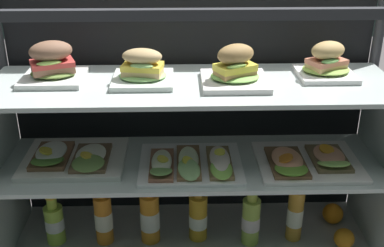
{
  "coord_description": "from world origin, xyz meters",
  "views": [
    {
      "loc": [
        -0.04,
        -1.44,
        1.15
      ],
      "look_at": [
        0.0,
        0.0,
        0.49
      ],
      "focal_mm": 45.29,
      "sensor_mm": 36.0,
      "label": 1
    }
  ],
  "objects_px": {
    "plated_roll_sandwich_center": "(235,71)",
    "juice_bottle_near_post": "(54,222)",
    "juice_bottle_tucked_behind": "(251,219)",
    "open_sandwich_tray_near_right_corner": "(72,158)",
    "juice_bottle_front_fourth": "(295,214)",
    "plated_roll_sandwich_near_left_corner": "(326,64)",
    "plated_roll_sandwich_left_of_center": "(143,70)",
    "open_sandwich_tray_far_right": "(191,164)",
    "juice_bottle_front_left_end": "(198,216)",
    "open_sandwich_tray_mid_right": "(308,161)",
    "juice_bottle_back_right": "(104,217)",
    "orange_fruit_beside_bottles": "(344,238)",
    "orange_fruit_near_left_post": "(333,214)",
    "juice_bottle_front_right_end": "(150,216)",
    "plated_roll_sandwich_mid_left": "(52,66)"
  },
  "relations": [
    {
      "from": "plated_roll_sandwich_center",
      "to": "juice_bottle_near_post",
      "type": "distance_m",
      "value": 0.84
    },
    {
      "from": "juice_bottle_tucked_behind",
      "to": "open_sandwich_tray_near_right_corner",
      "type": "bearing_deg",
      "value": 177.12
    },
    {
      "from": "juice_bottle_front_fourth",
      "to": "plated_roll_sandwich_near_left_corner",
      "type": "bearing_deg",
      "value": 41.82
    },
    {
      "from": "plated_roll_sandwich_left_of_center",
      "to": "open_sandwich_tray_far_right",
      "type": "height_order",
      "value": "plated_roll_sandwich_left_of_center"
    },
    {
      "from": "plated_roll_sandwich_left_of_center",
      "to": "juice_bottle_front_left_end",
      "type": "distance_m",
      "value": 0.58
    },
    {
      "from": "open_sandwich_tray_near_right_corner",
      "to": "plated_roll_sandwich_near_left_corner",
      "type": "bearing_deg",
      "value": 3.24
    },
    {
      "from": "open_sandwich_tray_mid_right",
      "to": "juice_bottle_tucked_behind",
      "type": "distance_m",
      "value": 0.3
    },
    {
      "from": "plated_roll_sandwich_left_of_center",
      "to": "juice_bottle_front_left_end",
      "type": "bearing_deg",
      "value": -2.57
    },
    {
      "from": "plated_roll_sandwich_near_left_corner",
      "to": "juice_bottle_back_right",
      "type": "height_order",
      "value": "plated_roll_sandwich_near_left_corner"
    },
    {
      "from": "juice_bottle_front_left_end",
      "to": "orange_fruit_beside_bottles",
      "type": "xyz_separation_m",
      "value": [
        0.52,
        -0.07,
        -0.05
      ]
    },
    {
      "from": "plated_roll_sandwich_left_of_center",
      "to": "juice_bottle_tucked_behind",
      "type": "height_order",
      "value": "plated_roll_sandwich_left_of_center"
    },
    {
      "from": "open_sandwich_tray_mid_right",
      "to": "orange_fruit_near_left_post",
      "type": "bearing_deg",
      "value": 37.75
    },
    {
      "from": "plated_roll_sandwich_left_of_center",
      "to": "juice_bottle_back_right",
      "type": "xyz_separation_m",
      "value": [
        -0.16,
        -0.02,
        -0.54
      ]
    },
    {
      "from": "open_sandwich_tray_far_right",
      "to": "orange_fruit_near_left_post",
      "type": "xyz_separation_m",
      "value": [
        0.54,
        0.13,
        -0.3
      ]
    },
    {
      "from": "plated_roll_sandwich_near_left_corner",
      "to": "open_sandwich_tray_far_right",
      "type": "distance_m",
      "value": 0.55
    },
    {
      "from": "plated_roll_sandwich_left_of_center",
      "to": "orange_fruit_beside_bottles",
      "type": "bearing_deg",
      "value": -6.49
    },
    {
      "from": "open_sandwich_tray_mid_right",
      "to": "juice_bottle_front_left_end",
      "type": "distance_m",
      "value": 0.44
    },
    {
      "from": "open_sandwich_tray_far_right",
      "to": "orange_fruit_beside_bottles",
      "type": "distance_m",
      "value": 0.62
    },
    {
      "from": "orange_fruit_beside_bottles",
      "to": "open_sandwich_tray_mid_right",
      "type": "bearing_deg",
      "value": 170.67
    },
    {
      "from": "juice_bottle_back_right",
      "to": "open_sandwich_tray_far_right",
      "type": "bearing_deg",
      "value": -7.0
    },
    {
      "from": "plated_roll_sandwich_center",
      "to": "juice_bottle_back_right",
      "type": "xyz_separation_m",
      "value": [
        -0.45,
        0.0,
        -0.54
      ]
    },
    {
      "from": "juice_bottle_front_left_end",
      "to": "open_sandwich_tray_far_right",
      "type": "bearing_deg",
      "value": -116.67
    },
    {
      "from": "juice_bottle_front_right_end",
      "to": "orange_fruit_near_left_post",
      "type": "xyz_separation_m",
      "value": [
        0.69,
        0.09,
        -0.06
      ]
    },
    {
      "from": "juice_bottle_near_post",
      "to": "orange_fruit_beside_bottles",
      "type": "relative_size",
      "value": 2.76
    },
    {
      "from": "open_sandwich_tray_near_right_corner",
      "to": "orange_fruit_near_left_post",
      "type": "relative_size",
      "value": 4.35
    },
    {
      "from": "juice_bottle_front_right_end",
      "to": "orange_fruit_beside_bottles",
      "type": "distance_m",
      "value": 0.69
    },
    {
      "from": "open_sandwich_tray_near_right_corner",
      "to": "juice_bottle_front_left_end",
      "type": "relative_size",
      "value": 1.52
    },
    {
      "from": "open_sandwich_tray_mid_right",
      "to": "juice_bottle_front_fourth",
      "type": "relative_size",
      "value": 1.36
    },
    {
      "from": "juice_bottle_back_right",
      "to": "juice_bottle_front_fourth",
      "type": "relative_size",
      "value": 0.98
    },
    {
      "from": "open_sandwich_tray_far_right",
      "to": "juice_bottle_front_fourth",
      "type": "relative_size",
      "value": 1.36
    },
    {
      "from": "plated_roll_sandwich_mid_left",
      "to": "juice_bottle_near_post",
      "type": "height_order",
      "value": "plated_roll_sandwich_mid_left"
    },
    {
      "from": "juice_bottle_near_post",
      "to": "juice_bottle_front_right_end",
      "type": "relative_size",
      "value": 0.82
    },
    {
      "from": "plated_roll_sandwich_left_of_center",
      "to": "open_sandwich_tray_far_right",
      "type": "relative_size",
      "value": 0.56
    },
    {
      "from": "plated_roll_sandwich_mid_left",
      "to": "juice_bottle_front_left_end",
      "type": "height_order",
      "value": "plated_roll_sandwich_mid_left"
    },
    {
      "from": "juice_bottle_front_left_end",
      "to": "juice_bottle_front_fourth",
      "type": "distance_m",
      "value": 0.35
    },
    {
      "from": "orange_fruit_beside_bottles",
      "to": "plated_roll_sandwich_center",
      "type": "bearing_deg",
      "value": 172.21
    },
    {
      "from": "open_sandwich_tray_near_right_corner",
      "to": "open_sandwich_tray_far_right",
      "type": "relative_size",
      "value": 1.0
    },
    {
      "from": "juice_bottle_front_fourth",
      "to": "juice_bottle_near_post",
      "type": "bearing_deg",
      "value": 179.62
    },
    {
      "from": "plated_roll_sandwich_center",
      "to": "open_sandwich_tray_far_right",
      "type": "distance_m",
      "value": 0.34
    },
    {
      "from": "plated_roll_sandwich_mid_left",
      "to": "plated_roll_sandwich_near_left_corner",
      "type": "relative_size",
      "value": 1.07
    },
    {
      "from": "open_sandwich_tray_near_right_corner",
      "to": "juice_bottle_front_left_end",
      "type": "xyz_separation_m",
      "value": [
        0.43,
        0.0,
        -0.25
      ]
    },
    {
      "from": "open_sandwich_tray_far_right",
      "to": "juice_bottle_front_left_end",
      "type": "distance_m",
      "value": 0.25
    },
    {
      "from": "open_sandwich_tray_mid_right",
      "to": "orange_fruit_beside_bottles",
      "type": "height_order",
      "value": "open_sandwich_tray_mid_right"
    },
    {
      "from": "plated_roll_sandwich_left_of_center",
      "to": "juice_bottle_back_right",
      "type": "relative_size",
      "value": 0.78
    },
    {
      "from": "open_sandwich_tray_mid_right",
      "to": "juice_bottle_front_right_end",
      "type": "relative_size",
      "value": 1.4
    },
    {
      "from": "plated_roll_sandwich_center",
      "to": "orange_fruit_beside_bottles",
      "type": "bearing_deg",
      "value": -7.79
    },
    {
      "from": "open_sandwich_tray_far_right",
      "to": "juice_bottle_front_right_end",
      "type": "bearing_deg",
      "value": 164.63
    },
    {
      "from": "plated_roll_sandwich_center",
      "to": "juice_bottle_front_right_end",
      "type": "xyz_separation_m",
      "value": [
        -0.28,
        0.01,
        -0.54
      ]
    },
    {
      "from": "juice_bottle_back_right",
      "to": "juice_bottle_tucked_behind",
      "type": "bearing_deg",
      "value": -2.15
    },
    {
      "from": "open_sandwich_tray_near_right_corner",
      "to": "orange_fruit_beside_bottles",
      "type": "relative_size",
      "value": 4.71
    }
  ]
}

